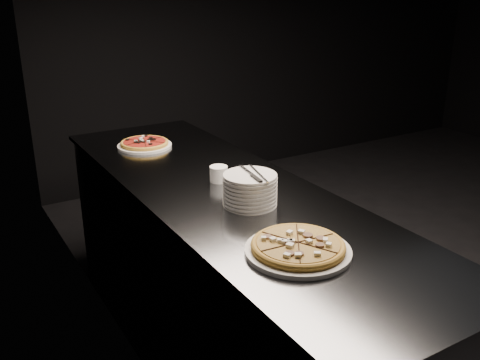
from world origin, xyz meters
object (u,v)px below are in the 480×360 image
plate_stack (250,190)px  pizza_mushroom (298,247)px  pizza_tomato (145,144)px  ramekin (219,173)px  cutlery (254,175)px  counter (227,280)px

plate_stack → pizza_mushroom: bearing=-100.9°
pizza_mushroom → pizza_tomato: bearing=89.3°
pizza_mushroom → ramekin: (0.11, 0.74, 0.02)m
pizza_mushroom → pizza_tomato: size_ratio=1.14×
pizza_tomato → cutlery: 1.00m
pizza_mushroom → pizza_tomato: 1.42m
pizza_tomato → ramekin: 0.68m
counter → pizza_mushroom: 0.80m
pizza_mushroom → cutlery: 0.44m
pizza_tomato → cutlery: cutlery is taller
pizza_mushroom → ramekin: bearing=81.9°
ramekin → plate_stack: bearing=-94.1°
counter → plate_stack: bearing=-90.3°
cutlery → ramekin: 0.33m
pizza_tomato → ramekin: bearing=-82.5°
cutlery → plate_stack: bearing=125.4°
plate_stack → counter: bearing=89.7°
pizza_tomato → cutlery: (0.08, -1.00, 0.11)m
ramekin → cutlery: bearing=-92.3°
pizza_mushroom → plate_stack: size_ratio=1.65×
counter → cutlery: bearing=-87.9°
pizza_mushroom → counter: bearing=82.4°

